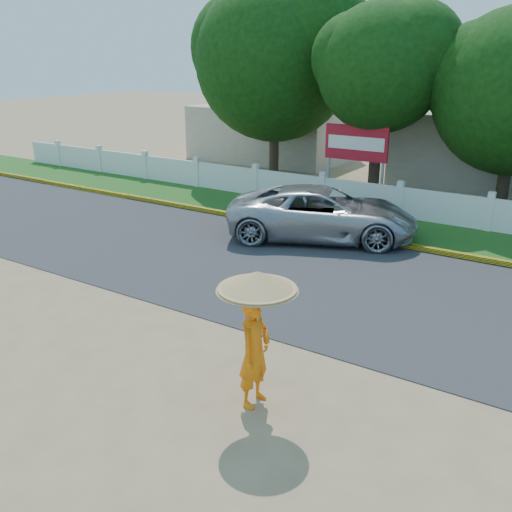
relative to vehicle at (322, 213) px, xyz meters
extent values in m
plane|color=#9E8460|center=(1.19, -7.60, -0.80)|extent=(120.00, 120.00, 0.00)
cube|color=#38383A|center=(1.19, -3.10, -0.79)|extent=(60.00, 7.00, 0.02)
cube|color=#2D601E|center=(1.19, 2.15, -0.79)|extent=(60.00, 3.50, 0.03)
cube|color=yellow|center=(1.19, 0.45, -0.72)|extent=(40.00, 0.18, 0.16)
cube|color=silver|center=(1.19, 3.60, -0.25)|extent=(40.00, 0.10, 1.10)
cube|color=#B7AD99|center=(-8.81, 11.40, 0.60)|extent=(8.00, 5.00, 2.80)
imported|color=#A9ACB1|center=(0.00, 0.00, 0.00)|extent=(6.36, 4.73, 1.61)
imported|color=orange|center=(3.12, -8.61, 0.14)|extent=(0.46, 0.69, 1.88)
cylinder|color=#96979C|center=(3.17, -8.61, 0.86)|extent=(0.03, 0.03, 1.22)
cone|color=tan|center=(3.17, -8.61, 1.38)|extent=(1.28, 1.28, 0.31)
cylinder|color=gray|center=(-2.12, 4.70, 0.20)|extent=(0.12, 0.12, 2.00)
cylinder|color=gray|center=(0.08, 4.70, 0.20)|extent=(0.12, 0.12, 2.00)
cube|color=#AC1220|center=(-1.02, 4.70, 1.50)|extent=(2.50, 0.12, 1.30)
cube|color=silver|center=(-1.02, 4.64, 1.50)|extent=(2.25, 0.02, 0.49)
cylinder|color=#473828|center=(-6.32, 7.50, 0.81)|extent=(0.44, 0.44, 3.22)
sphere|color=#174910|center=(-6.32, 7.50, 4.38)|extent=(7.13, 7.13, 7.13)
cylinder|color=#473828|center=(-0.61, 5.67, 1.02)|extent=(0.44, 0.44, 3.65)
sphere|color=#174910|center=(-0.61, 5.67, 4.16)|extent=(4.75, 4.75, 4.75)
cylinder|color=#473828|center=(3.98, 6.65, 0.51)|extent=(0.44, 0.44, 2.62)
camera|label=1|loc=(7.55, -15.38, 4.64)|focal=40.00mm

